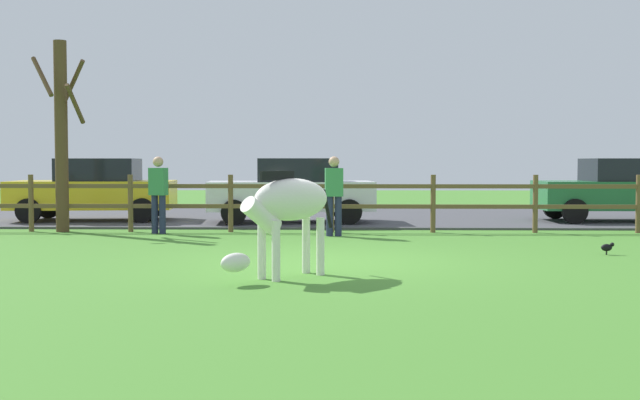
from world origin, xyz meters
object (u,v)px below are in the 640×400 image
object	(u,v)px
parked_car_green	(621,189)
visitor_left_of_tree	(334,192)
crow_on_grass	(607,247)
zebra	(287,208)
bare_tree	(61,132)
parked_car_white	(292,190)
parked_car_yellow	(95,189)
visitor_right_of_tree	(158,191)

from	to	relation	value
parked_car_green	visitor_left_of_tree	world-z (taller)	visitor_left_of_tree
crow_on_grass	zebra	bearing A→B (deg)	-152.23
bare_tree	parked_car_white	world-z (taller)	bare_tree
crow_on_grass	parked_car_yellow	xyz separation A→B (m)	(-10.59, 6.63, 0.72)
bare_tree	parked_car_white	size ratio (longest dim) A/B	1.00
visitor_left_of_tree	parked_car_white	bearing A→B (deg)	108.99
bare_tree	parked_car_yellow	xyz separation A→B (m)	(-0.13, 2.64, -1.33)
crow_on_grass	parked_car_green	size ratio (longest dim) A/B	0.05
parked_car_white	visitor_right_of_tree	bearing A→B (deg)	-135.90
crow_on_grass	parked_car_white	xyz separation A→B (m)	(-5.58, 6.19, 0.72)
bare_tree	visitor_right_of_tree	xyz separation A→B (m)	(2.20, -0.40, -1.26)
parked_car_yellow	crow_on_grass	bearing A→B (deg)	-32.06
crow_on_grass	parked_car_green	xyz separation A→B (m)	(2.58, 6.75, 0.72)
parked_car_yellow	bare_tree	bearing A→B (deg)	-87.27
parked_car_white	parked_car_green	world-z (taller)	same
parked_car_white	crow_on_grass	bearing A→B (deg)	-47.98
bare_tree	parked_car_white	xyz separation A→B (m)	(4.89, 2.20, -1.33)
parked_car_white	parked_car_green	size ratio (longest dim) A/B	1.03
parked_car_white	parked_car_yellow	distance (m)	5.03
zebra	visitor_left_of_tree	size ratio (longest dim) A/B	0.93
parked_car_white	parked_car_green	bearing A→B (deg)	3.89
parked_car_white	visitor_left_of_tree	bearing A→B (deg)	-71.01
visitor_left_of_tree	zebra	bearing A→B (deg)	-95.55
parked_car_yellow	parked_car_green	distance (m)	13.17
visitor_right_of_tree	crow_on_grass	bearing A→B (deg)	-23.48
zebra	parked_car_green	size ratio (longest dim) A/B	0.38
bare_tree	visitor_left_of_tree	xyz separation A→B (m)	(5.94, -0.85, -1.26)
parked_car_yellow	visitor_left_of_tree	distance (m)	7.00
parked_car_white	zebra	bearing A→B (deg)	-86.87
crow_on_grass	parked_car_yellow	world-z (taller)	parked_car_yellow
parked_car_white	visitor_right_of_tree	world-z (taller)	visitor_right_of_tree
parked_car_white	visitor_left_of_tree	distance (m)	3.23
zebra	visitor_left_of_tree	xyz separation A→B (m)	(0.57, 5.82, -0.02)
crow_on_grass	parked_car_yellow	distance (m)	12.52
parked_car_white	parked_car_green	distance (m)	8.17
zebra	parked_car_white	distance (m)	8.89
parked_car_yellow	parked_car_white	bearing A→B (deg)	-5.05
parked_car_green	visitor_left_of_tree	bearing A→B (deg)	-153.07
zebra	crow_on_grass	world-z (taller)	zebra
zebra	parked_car_yellow	bearing A→B (deg)	120.55
bare_tree	visitor_left_of_tree	world-z (taller)	bare_tree
zebra	visitor_right_of_tree	distance (m)	7.03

